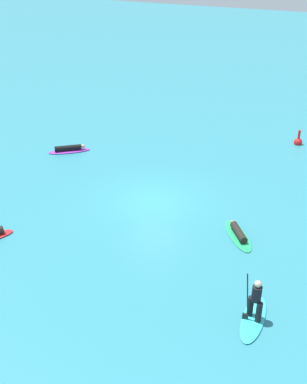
# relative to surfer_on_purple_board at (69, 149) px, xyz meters

# --- Properties ---
(ground_plane) EXTENTS (120.00, 120.00, 0.00)m
(ground_plane) POSITION_rel_surfer_on_purple_board_xyz_m (6.88, -3.55, -0.15)
(ground_plane) COLOR teal
(ground_plane) RESTS_ON ground
(surfer_on_purple_board) EXTENTS (2.39, 1.95, 0.41)m
(surfer_on_purple_board) POSITION_rel_surfer_on_purple_board_xyz_m (0.00, 0.00, 0.00)
(surfer_on_purple_board) COLOR purple
(surfer_on_purple_board) RESTS_ON ground_plane
(surfer_on_green_board) EXTENTS (2.05, 2.56, 0.41)m
(surfer_on_green_board) POSITION_rel_surfer_on_purple_board_xyz_m (11.50, -5.05, -0.01)
(surfer_on_green_board) COLOR #23B266
(surfer_on_green_board) RESTS_ON ground_plane
(surfer_on_teal_board) EXTENTS (0.79, 2.51, 2.04)m
(surfer_on_teal_board) POSITION_rel_surfer_on_purple_board_xyz_m (13.20, -9.91, 0.28)
(surfer_on_teal_board) COLOR #33C6CC
(surfer_on_teal_board) RESTS_ON ground_plane
(marker_buoy) EXTENTS (0.51, 0.51, 1.05)m
(marker_buoy) POSITION_rel_surfer_on_purple_board_xyz_m (12.59, 6.28, 0.02)
(marker_buoy) COLOR red
(marker_buoy) RESTS_ON ground_plane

